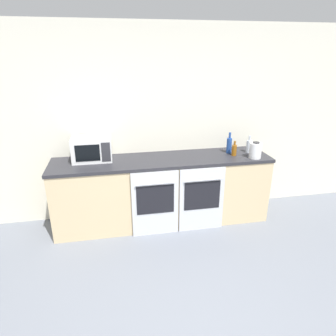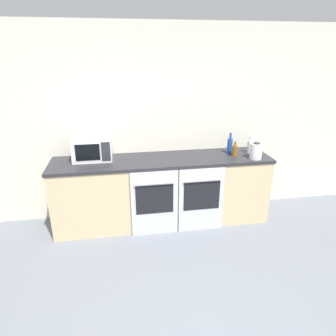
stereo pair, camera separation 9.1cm
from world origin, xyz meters
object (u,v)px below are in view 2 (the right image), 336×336
at_px(microwave, 92,148).
at_px(bottle_clear, 250,146).
at_px(bottle_blue, 230,145).
at_px(oven_left, 155,203).
at_px(bottle_amber, 235,150).
at_px(oven_right, 201,200).
at_px(kettle, 256,151).

relative_size(microwave, bottle_clear, 2.06).
bearing_deg(bottle_blue, microwave, 178.45).
xyz_separation_m(bottle_clear, bottle_blue, (-0.28, 0.03, 0.02)).
bearing_deg(microwave, bottle_blue, -1.55).
distance_m(oven_left, bottle_blue, 1.31).
distance_m(bottle_amber, bottle_blue, 0.13).
distance_m(oven_right, bottle_clear, 1.03).
relative_size(oven_left, bottle_clear, 3.67).
relative_size(microwave, bottle_amber, 2.44).
bearing_deg(oven_right, bottle_amber, 28.09).
distance_m(bottle_blue, kettle, 0.37).
relative_size(bottle_amber, bottle_clear, 0.85).
bearing_deg(microwave, oven_right, -18.43).
relative_size(bottle_amber, kettle, 0.94).
distance_m(oven_left, kettle, 1.48).
bearing_deg(oven_right, bottle_clear, 25.56).
distance_m(oven_right, bottle_blue, 0.86).
height_order(microwave, bottle_clear, microwave).
relative_size(oven_right, kettle, 4.07).
relative_size(oven_left, bottle_blue, 3.03).
height_order(bottle_clear, kettle, bottle_clear).
xyz_separation_m(oven_right, microwave, (-1.35, 0.45, 0.63)).
height_order(oven_right, bottle_blue, bottle_blue).
xyz_separation_m(oven_left, microwave, (-0.74, 0.45, 0.63)).
xyz_separation_m(oven_left, bottle_amber, (1.12, 0.28, 0.55)).
xyz_separation_m(microwave, kettle, (2.10, -0.32, -0.05)).
xyz_separation_m(oven_right, kettle, (0.75, 0.13, 0.58)).
bearing_deg(bottle_clear, microwave, 177.78).
xyz_separation_m(bottle_amber, bottle_clear, (0.25, 0.09, 0.01)).
height_order(bottle_blue, kettle, bottle_blue).
bearing_deg(oven_left, kettle, 5.54).
relative_size(microwave, kettle, 2.29).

